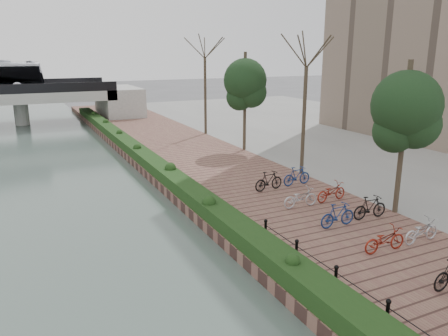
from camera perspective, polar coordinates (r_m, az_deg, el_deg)
promenade at (r=24.95m, az=0.52°, el=-1.45°), size 8.00×75.00×0.50m
inland_pavement at (r=34.88m, az=24.86°, el=1.90°), size 24.00×75.00×0.50m
hedge at (r=25.86m, az=-8.72°, el=0.22°), size 1.10×56.00×0.60m
bicycle_parking at (r=17.77m, az=19.64°, el=-6.83°), size 2.40×14.69×1.00m
street_trees at (r=22.42m, az=15.36°, el=5.14°), size 3.20×37.12×6.80m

